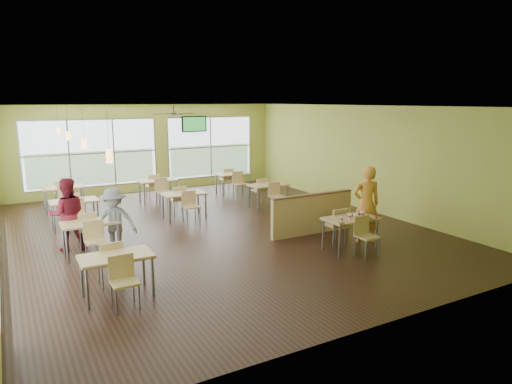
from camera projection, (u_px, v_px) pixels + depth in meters
room at (214, 169)px, 11.73m from camera, size 12.00×12.04×3.20m
window_bays at (87, 166)px, 13.12m from camera, size 9.24×10.24×2.38m
main_table at (350, 223)px, 10.31m from camera, size 1.22×1.52×0.87m
half_wall_divider at (312, 214)px, 11.57m from camera, size 2.40×0.14×1.04m
dining_tables at (156, 198)px, 12.88m from camera, size 6.92×8.72×0.87m
pendant_lights at (76, 139)px, 10.60m from camera, size 0.11×7.31×0.86m
ceiling_fan at (174, 114)px, 14.03m from camera, size 1.25×1.25×0.29m
tv_backwall at (194, 124)px, 17.46m from camera, size 1.00×0.07×0.60m
man_plaid at (366, 204)px, 10.83m from camera, size 0.79×0.65×1.85m
patron_maroon at (67, 214)px, 10.25m from camera, size 0.86×0.70×1.66m
patron_grey at (114, 222)px, 9.97m from camera, size 1.10×0.89×1.49m
cup_blue at (341, 219)px, 9.95m from camera, size 0.08×0.08×0.31m
cup_yellow at (350, 216)px, 10.16m from camera, size 0.09×0.09×0.32m
cup_red_near at (356, 216)px, 10.14m from camera, size 0.10×0.10×0.36m
cup_red_far at (362, 214)px, 10.31m from camera, size 0.11×0.11×0.38m
food_basket at (359, 213)px, 10.58m from camera, size 0.22×0.22×0.05m
ketchup_cup at (376, 217)px, 10.26m from camera, size 0.06×0.06×0.03m
wrapper_left at (341, 223)px, 9.77m from camera, size 0.18×0.17×0.04m
wrapper_mid at (349, 215)px, 10.45m from camera, size 0.24×0.23×0.05m
wrapper_right at (370, 218)px, 10.16m from camera, size 0.17×0.15×0.04m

